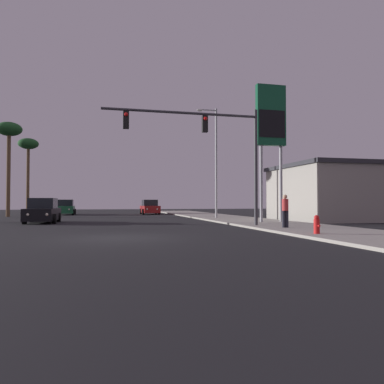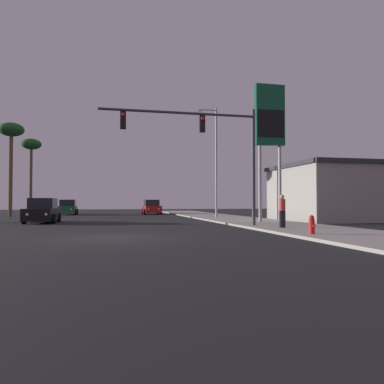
% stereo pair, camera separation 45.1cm
% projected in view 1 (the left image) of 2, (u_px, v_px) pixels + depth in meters
% --- Properties ---
extents(ground_plane, '(120.00, 120.00, 0.00)m').
position_uv_depth(ground_plane, '(118.00, 238.00, 14.66)').
color(ground_plane, black).
extents(sidewalk_right, '(5.00, 60.00, 0.12)m').
position_uv_depth(sidewalk_right, '(249.00, 221.00, 26.58)').
color(sidewalk_right, '#9E998E').
rests_on(sidewalk_right, ground).
extents(building_gas_station, '(10.30, 8.30, 4.30)m').
position_uv_depth(building_gas_station, '(347.00, 192.00, 29.25)').
color(building_gas_station, gray).
rests_on(building_gas_station, ground).
extents(car_black, '(2.04, 4.34, 1.68)m').
position_uv_depth(car_black, '(43.00, 212.00, 25.33)').
color(car_black, black).
rests_on(car_black, ground).
extents(car_green, '(2.04, 4.33, 1.68)m').
position_uv_depth(car_green, '(66.00, 208.00, 41.49)').
color(car_green, '#195933').
rests_on(car_green, ground).
extents(car_red, '(2.04, 4.33, 1.68)m').
position_uv_depth(car_red, '(150.00, 208.00, 43.37)').
color(car_red, maroon).
rests_on(car_red, ground).
extents(traffic_light_mast, '(8.60, 0.36, 6.50)m').
position_uv_depth(traffic_light_mast, '(213.00, 140.00, 20.47)').
color(traffic_light_mast, '#38383D').
rests_on(traffic_light_mast, sidewalk_right).
extents(street_lamp, '(1.74, 0.24, 9.00)m').
position_uv_depth(street_lamp, '(215.00, 157.00, 30.71)').
color(street_lamp, '#99999E').
rests_on(street_lamp, sidewalk_right).
extents(gas_station_sign, '(2.00, 0.42, 9.00)m').
position_uv_depth(gas_station_sign, '(271.00, 123.00, 24.57)').
color(gas_station_sign, '#99999E').
rests_on(gas_station_sign, sidewalk_right).
extents(fire_hydrant, '(0.24, 0.34, 0.76)m').
position_uv_depth(fire_hydrant, '(317.00, 225.00, 15.21)').
color(fire_hydrant, red).
rests_on(fire_hydrant, sidewalk_right).
extents(pedestrian_on_sidewalk, '(0.34, 0.32, 1.67)m').
position_uv_depth(pedestrian_on_sidewalk, '(285.00, 209.00, 18.97)').
color(pedestrian_on_sidewalk, '#23232D').
rests_on(pedestrian_on_sidewalk, sidewalk_right).
extents(palm_tree_far, '(2.40, 2.40, 9.22)m').
position_uv_depth(palm_tree_far, '(28.00, 148.00, 45.72)').
color(palm_tree_far, brown).
rests_on(palm_tree_far, ground).
extents(palm_tree_mid, '(2.40, 2.40, 9.12)m').
position_uv_depth(palm_tree_mid, '(9.00, 135.00, 36.01)').
color(palm_tree_mid, brown).
rests_on(palm_tree_mid, ground).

